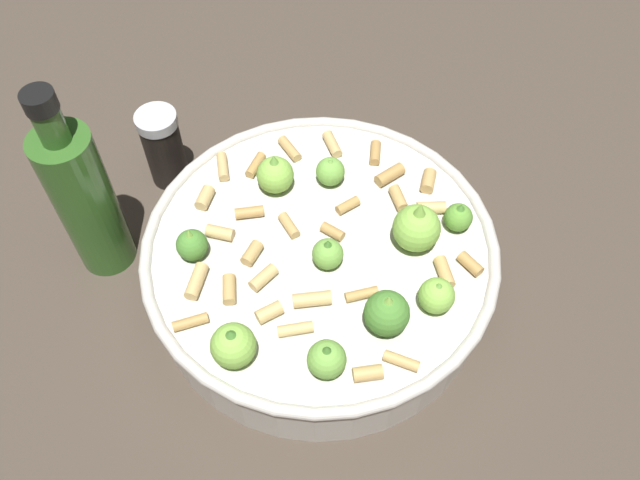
% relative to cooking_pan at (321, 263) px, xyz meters
% --- Properties ---
extents(ground_plane, '(2.40, 2.40, 0.00)m').
position_rel_cooking_pan_xyz_m(ground_plane, '(0.00, 0.00, -0.04)').
color(ground_plane, '#42382D').
extents(cooking_pan, '(0.33, 0.33, 0.12)m').
position_rel_cooking_pan_xyz_m(cooking_pan, '(0.00, 0.00, 0.00)').
color(cooking_pan, beige).
rests_on(cooking_pan, ground).
extents(pepper_shaker, '(0.04, 0.04, 0.09)m').
position_rel_cooking_pan_xyz_m(pepper_shaker, '(0.19, 0.11, 0.01)').
color(pepper_shaker, black).
rests_on(pepper_shaker, ground).
extents(olive_oil_bottle, '(0.06, 0.06, 0.22)m').
position_rel_cooking_pan_xyz_m(olive_oil_bottle, '(0.11, 0.19, 0.05)').
color(olive_oil_bottle, '#336023').
rests_on(olive_oil_bottle, ground).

